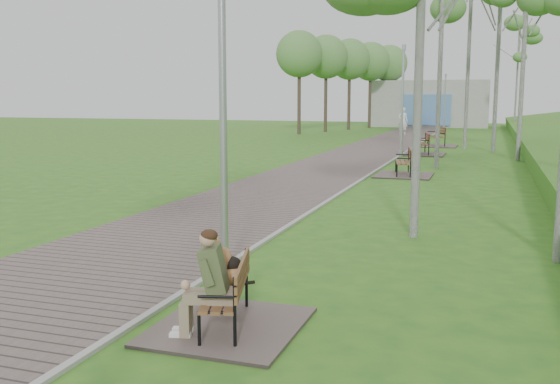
{
  "coord_description": "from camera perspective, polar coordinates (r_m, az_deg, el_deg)",
  "views": [
    {
      "loc": [
        3.69,
        -5.86,
        2.53
      ],
      "look_at": [
        0.37,
        4.01,
        0.95
      ],
      "focal_mm": 40.0,
      "sensor_mm": 36.0,
      "label": 1
    }
  ],
  "objects": [
    {
      "name": "lamp_post_far",
      "position": [
        52.08,
        14.83,
        7.82
      ],
      "size": [
        0.17,
        0.17,
        4.41
      ],
      "color": "#A2A4AA",
      "rests_on": "ground"
    },
    {
      "name": "bench_main",
      "position": [
        6.98,
        -5.55,
        -9.43
      ],
      "size": [
        1.56,
        1.73,
        1.36
      ],
      "color": "#61544E",
      "rests_on": "ground"
    },
    {
      "name": "kerb",
      "position": [
        27.72,
        10.9,
        3.28
      ],
      "size": [
        0.1,
        67.0,
        0.05
      ],
      "primitive_type": "cube",
      "color": "#999993",
      "rests_on": "ground"
    },
    {
      "name": "pedestrian_near",
      "position": [
        43.42,
        11.17,
        6.37
      ],
      "size": [
        0.78,
        0.61,
        1.89
      ],
      "primitive_type": "imported",
      "rotation": [
        0.0,
        0.0,
        2.89
      ],
      "color": "white",
      "rests_on": "ground"
    },
    {
      "name": "lamp_post_second",
      "position": [
        27.37,
        11.12,
        7.81
      ],
      "size": [
        0.18,
        0.18,
        4.74
      ],
      "color": "#A2A4AA",
      "rests_on": "ground"
    },
    {
      "name": "walkway",
      "position": [
        28.01,
        7.34,
        3.41
      ],
      "size": [
        3.5,
        67.0,
        0.04
      ],
      "primitive_type": "cube",
      "color": "#61544E",
      "rests_on": "ground"
    },
    {
      "name": "lamp_post_near",
      "position": [
        8.53,
        -5.21,
        5.69
      ],
      "size": [
        0.17,
        0.17,
        4.5
      ],
      "color": "#A2A4AA",
      "rests_on": "ground"
    },
    {
      "name": "birch_distant_b",
      "position": [
        49.64,
        21.02,
        12.82
      ],
      "size": [
        2.42,
        2.42,
        8.47
      ],
      "color": "silver",
      "rests_on": "ground"
    },
    {
      "name": "building_north",
      "position": [
        57.07,
        13.51,
        7.85
      ],
      "size": [
        10.0,
        5.2,
        4.0
      ],
      "color": "#9E9E99",
      "rests_on": "ground"
    },
    {
      "name": "lamp_post_third",
      "position": [
        32.02,
        12.31,
        8.31
      ],
      "size": [
        0.2,
        0.2,
        5.27
      ],
      "color": "#A2A4AA",
      "rests_on": "ground"
    },
    {
      "name": "ground",
      "position": [
        7.37,
        -13.0,
        -11.7
      ],
      "size": [
        120.0,
        120.0,
        0.0
      ],
      "primitive_type": "plane",
      "color": "#2D6420",
      "rests_on": "ground"
    },
    {
      "name": "bench_third",
      "position": [
        28.67,
        12.83,
        3.79
      ],
      "size": [
        1.94,
        2.15,
        1.19
      ],
      "color": "#61544E",
      "rests_on": "ground"
    },
    {
      "name": "bench_far",
      "position": [
        33.82,
        14.08,
        4.48
      ],
      "size": [
        2.05,
        2.28,
        1.26
      ],
      "color": "#61544E",
      "rests_on": "ground"
    },
    {
      "name": "bench_second",
      "position": [
        20.77,
        11.18,
        2.02
      ],
      "size": [
        1.79,
        1.99,
        1.1
      ],
      "color": "#61544E",
      "rests_on": "ground"
    }
  ]
}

